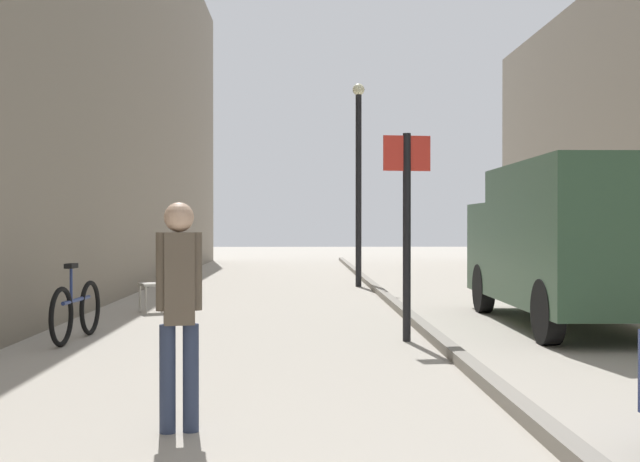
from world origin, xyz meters
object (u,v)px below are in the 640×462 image
(pedestrian_main_foreground, at_px, (179,300))
(cafe_chair_near_window, at_px, (159,279))
(lamp_post, at_px, (359,171))
(bicycle_leaning, at_px, (76,310))
(delivery_van, at_px, (573,240))
(street_sign_post, at_px, (407,218))

(pedestrian_main_foreground, xyz_separation_m, cafe_chair_near_window, (-1.48, 7.87, -0.39))
(lamp_post, height_order, bicycle_leaning, lamp_post)
(lamp_post, bearing_deg, bicycle_leaning, -115.51)
(pedestrian_main_foreground, bearing_deg, delivery_van, 39.58)
(bicycle_leaning, relative_size, cafe_chair_near_window, 1.88)
(bicycle_leaning, bearing_deg, street_sign_post, 1.77)
(pedestrian_main_foreground, distance_m, cafe_chair_near_window, 8.02)
(delivery_van, relative_size, cafe_chair_near_window, 5.60)
(cafe_chair_near_window, bearing_deg, street_sign_post, -158.82)
(street_sign_post, bearing_deg, pedestrian_main_foreground, 56.49)
(pedestrian_main_foreground, height_order, bicycle_leaning, pedestrian_main_foreground)
(street_sign_post, bearing_deg, lamp_post, -97.47)
(cafe_chair_near_window, bearing_deg, delivery_van, -133.54)
(bicycle_leaning, height_order, cafe_chair_near_window, bicycle_leaning)
(bicycle_leaning, bearing_deg, cafe_chair_near_window, 85.78)
(cafe_chair_near_window, bearing_deg, pedestrian_main_foreground, 165.10)
(lamp_post, bearing_deg, cafe_chair_near_window, -124.07)
(pedestrian_main_foreground, height_order, street_sign_post, street_sign_post)
(delivery_van, height_order, cafe_chair_near_window, delivery_van)
(lamp_post, bearing_deg, delivery_van, -71.38)
(pedestrian_main_foreground, bearing_deg, lamp_post, 69.29)
(delivery_van, distance_m, street_sign_post, 2.96)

